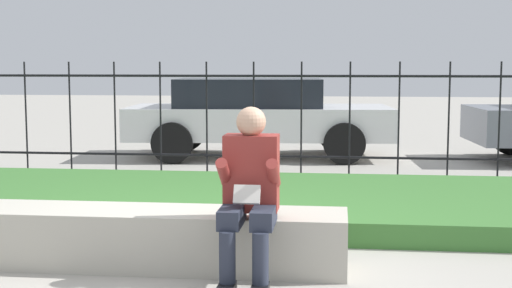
{
  "coord_description": "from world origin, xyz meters",
  "views": [
    {
      "loc": [
        1.12,
        -5.16,
        1.52
      ],
      "look_at": [
        0.4,
        1.01,
        0.83
      ],
      "focal_mm": 50.0,
      "sensor_mm": 36.0,
      "label": 1
    }
  ],
  "objects": [
    {
      "name": "iron_fence",
      "position": [
        0.0,
        4.22,
        0.82
      ],
      "size": [
        8.24,
        0.03,
        1.57
      ],
      "color": "black",
      "rests_on": "ground_plane"
    },
    {
      "name": "grass_berm",
      "position": [
        0.0,
        2.08,
        0.11
      ],
      "size": [
        10.24,
        2.76,
        0.21
      ],
      "color": "#3D7533",
      "rests_on": "ground_plane"
    },
    {
      "name": "car_parked_center",
      "position": [
        -0.23,
        6.58,
        0.71
      ],
      "size": [
        4.43,
        2.22,
        1.3
      ],
      "rotation": [
        0.0,
        0.0,
        0.08
      ],
      "color": "silver",
      "rests_on": "ground_plane"
    },
    {
      "name": "stone_bench",
      "position": [
        -0.34,
        0.0,
        0.19
      ],
      "size": [
        3.08,
        0.58,
        0.44
      ],
      "color": "#B7B2A3",
      "rests_on": "ground_plane"
    },
    {
      "name": "ground_plane",
      "position": [
        0.0,
        0.0,
        0.0
      ],
      "size": [
        60.0,
        60.0,
        0.0
      ],
      "primitive_type": "plane",
      "color": "#A8A399"
    },
    {
      "name": "person_seated_reader",
      "position": [
        0.51,
        -0.32,
        0.67
      ],
      "size": [
        0.42,
        0.73,
        1.24
      ],
      "color": "black",
      "rests_on": "ground_plane"
    }
  ]
}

